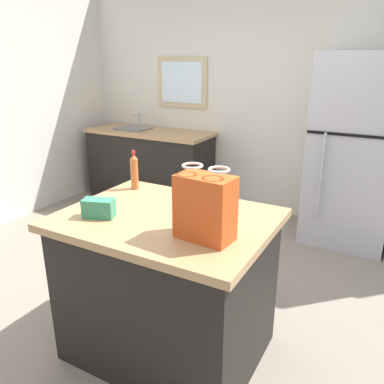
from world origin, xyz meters
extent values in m
plane|color=gray|center=(0.00, 0.00, 0.00)|extent=(6.18, 6.18, 0.00)
cube|color=silver|center=(0.00, 2.22, 1.35)|extent=(5.15, 0.10, 2.71)
cube|color=#CCB78C|center=(-1.27, 2.16, 1.46)|extent=(0.68, 0.04, 0.60)
cube|color=white|center=(-1.27, 2.14, 1.46)|extent=(0.56, 0.02, 0.48)
cube|color=black|center=(0.11, -0.39, 0.43)|extent=(1.09, 0.82, 0.86)
cube|color=tan|center=(0.11, -0.39, 0.88)|extent=(1.17, 0.90, 0.05)
cube|color=#B7B7BC|center=(0.82, 1.80, 0.90)|extent=(0.77, 0.68, 1.80)
cube|color=black|center=(0.82, 1.45, 1.12)|extent=(0.75, 0.01, 0.02)
cylinder|color=#B7B7BC|center=(0.61, 1.43, 0.72)|extent=(0.02, 0.02, 0.81)
cube|color=black|center=(-1.57, 1.85, 0.42)|extent=(1.57, 0.58, 0.85)
cube|color=tan|center=(-1.57, 1.85, 0.87)|extent=(1.61, 0.62, 0.04)
cube|color=slate|center=(-1.81, 1.85, 0.84)|extent=(0.40, 0.32, 0.14)
cylinder|color=#B7B7BC|center=(-1.81, 1.99, 0.98)|extent=(0.03, 0.03, 0.18)
cylinder|color=#B7B7BC|center=(-1.81, 1.92, 1.06)|extent=(0.02, 0.14, 0.02)
cube|color=#DB511E|center=(0.43, -0.54, 1.06)|extent=(0.29, 0.18, 0.32)
torus|color=white|center=(0.36, -0.54, 1.26)|extent=(0.11, 0.11, 0.01)
torus|color=white|center=(0.50, -0.54, 1.26)|extent=(0.11, 0.11, 0.01)
cube|color=#388E66|center=(-0.21, -0.58, 0.96)|extent=(0.19, 0.14, 0.10)
cylinder|color=#C66633|center=(-0.33, -0.09, 1.01)|extent=(0.05, 0.05, 0.21)
cone|color=#C66633|center=(-0.33, -0.09, 1.13)|extent=(0.05, 0.05, 0.03)
cylinder|color=red|center=(-0.33, -0.09, 1.15)|extent=(0.02, 0.02, 0.02)
torus|color=black|center=(0.20, -0.10, 0.91)|extent=(0.21, 0.21, 0.01)
sphere|color=#19666B|center=(0.16, -0.16, 0.94)|extent=(0.06, 0.06, 0.06)
sphere|color=#19666B|center=(0.24, -0.05, 0.94)|extent=(0.06, 0.06, 0.06)
camera|label=1|loc=(1.20, -2.07, 1.74)|focal=36.11mm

